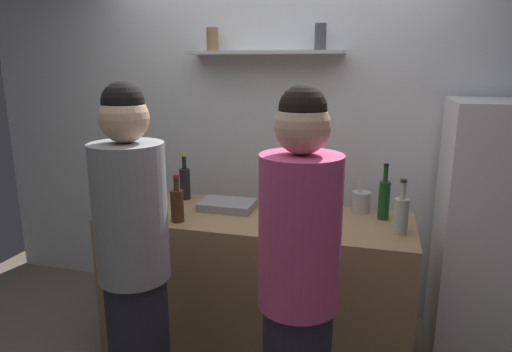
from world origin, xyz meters
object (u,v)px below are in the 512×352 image
Objects in this scene: baking_pan at (227,205)px; utensil_holder at (361,202)px; wine_bottle_pale_glass at (401,214)px; person_pink_top at (298,294)px; wine_bottle_dark_glass at (185,182)px; wine_bottle_green_glass at (384,198)px; water_bottle_plastic at (148,185)px; refrigerator at (491,235)px; person_grey_hoodie at (134,267)px; wine_bottle_amber_glass at (177,204)px.

baking_pan is 1.50× the size of utensil_holder.
wine_bottle_pale_glass is 0.86m from person_pink_top.
utensil_holder reaches higher than baking_pan.
wine_bottle_dark_glass is (-1.18, -0.03, 0.05)m from utensil_holder.
utensil_holder is 0.18m from wine_bottle_green_glass.
water_bottle_plastic is (-1.61, 0.18, 0.00)m from wine_bottle_pale_glass.
wine_bottle_dark_glass is (-0.35, 0.13, 0.09)m from baking_pan.
refrigerator is at bearing 6.35° from utensil_holder.
utensil_holder is 1.08m from person_pink_top.
person_grey_hoodie is (-1.01, -1.01, -0.11)m from utensil_holder.
wine_bottle_green_glass reaches higher than water_bottle_plastic.
wine_bottle_dark_glass is 0.18× the size of person_pink_top.
wine_bottle_dark_glass is 0.93× the size of wine_bottle_green_glass.
water_bottle_plastic is at bearing 173.79° from wine_bottle_pale_glass.
wine_bottle_amber_glass reaches higher than utensil_holder.
refrigerator is 4.79× the size of wine_bottle_green_glass.
utensil_holder is 1.13m from wine_bottle_amber_glass.
baking_pan is 0.57m from water_bottle_plastic.
water_bottle_plastic is 1.50m from person_pink_top.
person_grey_hoodie reaches higher than wine_bottle_green_glass.
person_pink_top is (-0.43, -0.73, -0.16)m from wine_bottle_pale_glass.
utensil_holder is 0.40m from wine_bottle_pale_glass.
water_bottle_plastic reaches higher than utensil_holder.
baking_pan is at bearing 56.31° from wine_bottle_amber_glass.
wine_bottle_amber_glass is at bearing -173.40° from wine_bottle_pale_glass.
wine_bottle_amber_glass is (-1.16, -0.37, -0.02)m from wine_bottle_green_glass.
utensil_holder is at bearing -173.65° from refrigerator.
baking_pan is 1.07m from wine_bottle_pale_glass.
baking_pan is at bearing 171.38° from wine_bottle_pale_glass.
wine_bottle_dark_glass is at bearing 171.17° from person_pink_top.
wine_bottle_pale_glass is at bearing -8.62° from baking_pan.
utensil_holder is 0.13× the size of person_pink_top.
water_bottle_plastic is at bearing 138.42° from wine_bottle_amber_glass.
person_pink_top reaches higher than utensil_holder.
baking_pan is 1.36× the size of water_bottle_plastic.
wine_bottle_green_glass is 1.02m from person_pink_top.
person_pink_top is (-0.98, -1.14, 0.06)m from refrigerator.
wine_bottle_dark_glass is at bearing -176.53° from refrigerator.
wine_bottle_pale_glass is at bearing 127.21° from person_grey_hoodie.
refrigerator reaches higher than wine_bottle_pale_glass.
person_pink_top reaches higher than wine_bottle_pale_glass.
wine_bottle_dark_glass is 1.42m from person_pink_top.
person_grey_hoodie is (-0.80, 0.04, 0.00)m from person_pink_top.
baking_pan is 1.12× the size of wine_bottle_pale_glass.
wine_bottle_green_glass is at bearing 111.91° from wine_bottle_pale_glass.
wine_bottle_amber_glass is at bearing -123.69° from baking_pan.
person_grey_hoodie is at bearing -141.51° from wine_bottle_green_glass.
person_pink_top is 0.80m from person_grey_hoodie.
person_grey_hoodie is (-0.18, -0.84, -0.07)m from baking_pan.
wine_bottle_dark_glass is 0.46m from wine_bottle_amber_glass.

